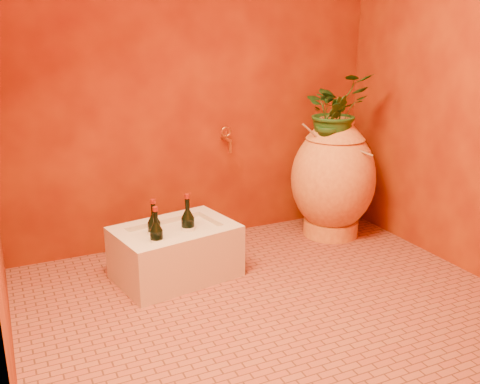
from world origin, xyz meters
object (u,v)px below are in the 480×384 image
wall_tap (227,138)px  wine_bottle_b (155,233)px  wine_bottle_a (157,241)px  amphora (333,178)px  wine_bottle_c (188,229)px  stone_basin (176,253)px

wall_tap → wine_bottle_b: bearing=-146.1°
wine_bottle_b → wine_bottle_a: bearing=-100.2°
amphora → wine_bottle_c: 1.14m
amphora → wall_tap: amphora is taller
amphora → wine_bottle_b: 1.32m
amphora → wall_tap: bearing=158.2°
wall_tap → stone_basin: bearing=-139.6°
wine_bottle_a → wine_bottle_c: size_ratio=0.94×
wall_tap → wine_bottle_c: bearing=-134.4°
wine_bottle_a → wine_bottle_c: bearing=22.1°
amphora → wine_bottle_c: size_ratio=2.53×
stone_basin → wall_tap: bearing=40.4°
wine_bottle_b → stone_basin: bearing=-9.1°
wine_bottle_c → stone_basin: bearing=173.1°
wine_bottle_b → wall_tap: wall_tap is taller
stone_basin → wine_bottle_a: bearing=-144.6°
stone_basin → wall_tap: 0.88m
wine_bottle_c → wine_bottle_b: bearing=171.8°
amphora → stone_basin: amphora is taller
stone_basin → wine_bottle_c: wine_bottle_c is taller
wine_bottle_a → wall_tap: size_ratio=1.89×
wall_tap → wine_bottle_a: bearing=-140.5°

